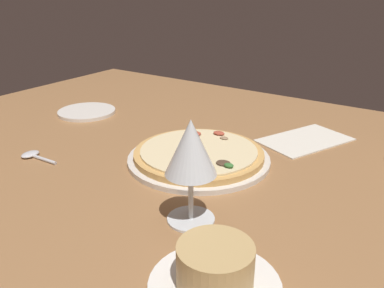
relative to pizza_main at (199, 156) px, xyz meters
The scene contains 7 objects.
dining_table 5.66cm from the pizza_main, 19.56° to the right, with size 150.00×110.00×4.00cm, color #996B42.
pizza_main is the anchor object (origin of this frame).
ramekin_on_saucer 36.77cm from the pizza_main, 126.25° to the left, with size 16.11×16.11×6.06cm.
wine_glass_far 24.23cm from the pizza_main, 120.09° to the left, with size 7.75×7.75×16.44cm.
side_plate 43.95cm from the pizza_main, 11.87° to the right, with size 15.61×15.61×0.90cm, color silver.
paper_menu 27.07cm from the pizza_main, 121.24° to the right, with size 12.36×20.46×0.30cm, color silver.
spoon 34.50cm from the pizza_main, 31.15° to the left, with size 9.23×4.10×1.00cm.
Camera 1 is at (-45.46, 64.50, 38.55)cm, focal length 37.87 mm.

